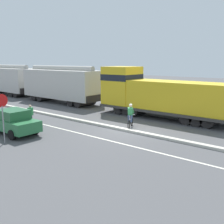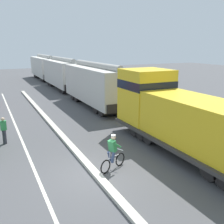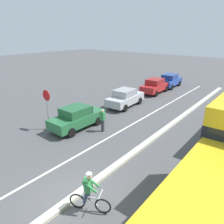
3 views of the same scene
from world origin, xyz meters
name	(u,v)px [view 3 (image 3 of 3)]	position (x,y,z in m)	size (l,w,h in m)	color
ground_plane	(71,201)	(0.00, 0.00, 0.00)	(120.00, 120.00, 0.00)	#4C4C4F
median_curb	(145,144)	(0.00, 6.00, 0.08)	(0.36, 36.00, 0.16)	beige
lane_stripe	(114,134)	(-2.40, 6.00, 0.00)	(0.14, 36.00, 0.01)	silver
parked_car_green	(77,117)	(-5.18, 5.23, 0.82)	(1.88, 4.23, 1.62)	#286B3D
parked_car_silver	(125,98)	(-5.33, 11.41, 0.82)	(1.98, 4.27, 1.62)	#B7BABF
parked_car_red	(155,86)	(-5.40, 17.38, 0.82)	(1.91, 4.24, 1.62)	red
parked_car_blue	(170,81)	(-5.31, 21.09, 0.82)	(1.96, 4.26, 1.62)	#28479E
cyclist	(89,193)	(0.95, 0.11, 0.82)	(1.59, 0.77, 1.71)	black
stop_sign	(47,102)	(-6.58, 3.82, 2.02)	(0.76, 0.08, 2.88)	gray
pedestrian_by_cars	(103,120)	(-3.36, 5.91, 0.85)	(0.34, 0.22, 1.62)	#33333D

